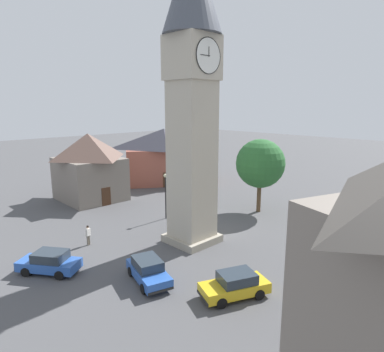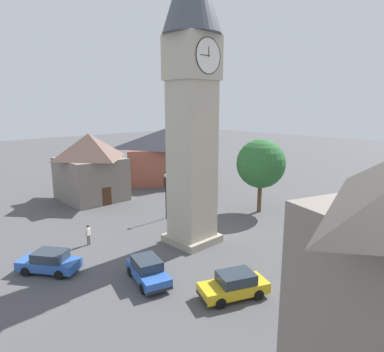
% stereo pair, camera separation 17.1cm
% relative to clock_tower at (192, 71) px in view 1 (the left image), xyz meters
% --- Properties ---
extents(ground_plane, '(200.00, 200.00, 0.00)m').
position_rel_clock_tower_xyz_m(ground_plane, '(-0.00, -0.00, -13.77)').
color(ground_plane, '#4C4C4F').
extents(clock_tower, '(4.51, 4.51, 23.49)m').
position_rel_clock_tower_xyz_m(clock_tower, '(0.00, 0.00, 0.00)').
color(clock_tower, '#A59C89').
rests_on(clock_tower, ground).
extents(car_blue_kerb, '(4.04, 4.18, 1.53)m').
position_rel_clock_tower_xyz_m(car_blue_kerb, '(-7.36, 9.54, -13.01)').
color(car_blue_kerb, silver).
rests_on(car_blue_kerb, ground).
extents(car_silver_kerb, '(2.77, 4.44, 1.53)m').
position_rel_clock_tower_xyz_m(car_silver_kerb, '(6.64, 2.72, -13.01)').
color(car_silver_kerb, '#2D5BB7').
rests_on(car_silver_kerb, ground).
extents(car_red_corner, '(3.77, 4.34, 1.53)m').
position_rel_clock_tower_xyz_m(car_red_corner, '(10.75, -2.94, -13.01)').
color(car_red_corner, '#2D5BB7').
rests_on(car_red_corner, ground).
extents(car_white_side, '(4.46, 3.19, 1.53)m').
position_rel_clock_tower_xyz_m(car_white_side, '(4.04, 7.81, -13.01)').
color(car_white_side, gold).
rests_on(car_white_side, ground).
extents(pedestrian, '(0.54, 0.32, 1.69)m').
position_rel_clock_tower_xyz_m(pedestrian, '(6.61, -5.38, -12.76)').
color(pedestrian, '#706656').
rests_on(pedestrian, ground).
extents(tree, '(5.13, 5.13, 7.82)m').
position_rel_clock_tower_xyz_m(tree, '(-10.83, -0.84, -8.53)').
color(tree, brown).
rests_on(tree, ground).
extents(building_shop_left, '(13.14, 11.83, 7.93)m').
position_rel_clock_tower_xyz_m(building_shop_left, '(-12.60, -18.69, -9.72)').
color(building_shop_left, '#995142').
rests_on(building_shop_left, ground).
extents(building_corner_back, '(6.98, 7.92, 7.99)m').
position_rel_clock_tower_xyz_m(building_corner_back, '(-0.35, -17.97, -9.68)').
color(building_corner_back, slate).
rests_on(building_corner_back, ground).
extents(lamp_post, '(0.36, 0.36, 4.61)m').
position_rel_clock_tower_xyz_m(lamp_post, '(-2.23, -6.06, -10.65)').
color(lamp_post, black).
rests_on(lamp_post, ground).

